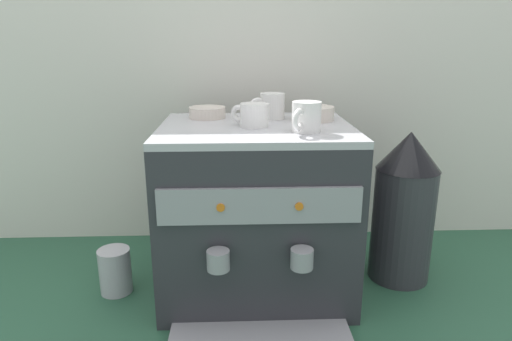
{
  "coord_description": "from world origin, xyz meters",
  "views": [
    {
      "loc": [
        -0.05,
        -1.22,
        0.73
      ],
      "look_at": [
        0.0,
        0.0,
        0.37
      ],
      "focal_mm": 31.11,
      "sensor_mm": 36.0,
      "label": 1
    }
  ],
  "objects_px": {
    "espresso_machine": "(256,210)",
    "milk_pitcher": "(115,271)",
    "ceramic_cup_2": "(271,106)",
    "coffee_grinder": "(404,207)",
    "ceramic_bowl_0": "(313,114)",
    "ceramic_cup_0": "(253,115)",
    "ceramic_cup_1": "(306,117)",
    "ceramic_bowl_1": "(207,113)"
  },
  "relations": [
    {
      "from": "espresso_machine",
      "to": "coffee_grinder",
      "type": "height_order",
      "value": "espresso_machine"
    },
    {
      "from": "ceramic_cup_1",
      "to": "ceramic_bowl_0",
      "type": "distance_m",
      "value": 0.18
    },
    {
      "from": "ceramic_cup_1",
      "to": "coffee_grinder",
      "type": "height_order",
      "value": "ceramic_cup_1"
    },
    {
      "from": "ceramic_cup_1",
      "to": "ceramic_bowl_1",
      "type": "relative_size",
      "value": 0.99
    },
    {
      "from": "espresso_machine",
      "to": "coffee_grinder",
      "type": "relative_size",
      "value": 1.17
    },
    {
      "from": "ceramic_bowl_1",
      "to": "milk_pitcher",
      "type": "distance_m",
      "value": 0.55
    },
    {
      "from": "espresso_machine",
      "to": "ceramic_cup_0",
      "type": "distance_m",
      "value": 0.28
    },
    {
      "from": "ceramic_bowl_0",
      "to": "milk_pitcher",
      "type": "bearing_deg",
      "value": -170.14
    },
    {
      "from": "ceramic_cup_0",
      "to": "ceramic_bowl_1",
      "type": "distance_m",
      "value": 0.2
    },
    {
      "from": "milk_pitcher",
      "to": "ceramic_cup_1",
      "type": "bearing_deg",
      "value": -7.79
    },
    {
      "from": "ceramic_cup_0",
      "to": "ceramic_bowl_0",
      "type": "height_order",
      "value": "ceramic_cup_0"
    },
    {
      "from": "espresso_machine",
      "to": "ceramic_bowl_0",
      "type": "distance_m",
      "value": 0.33
    },
    {
      "from": "ceramic_cup_1",
      "to": "ceramic_cup_2",
      "type": "height_order",
      "value": "ceramic_cup_1"
    },
    {
      "from": "ceramic_bowl_1",
      "to": "milk_pitcher",
      "type": "xyz_separation_m",
      "value": [
        -0.28,
        -0.15,
        -0.45
      ]
    },
    {
      "from": "espresso_machine",
      "to": "ceramic_cup_0",
      "type": "xyz_separation_m",
      "value": [
        -0.01,
        -0.01,
        0.28
      ]
    },
    {
      "from": "espresso_machine",
      "to": "ceramic_bowl_1",
      "type": "bearing_deg",
      "value": 137.08
    },
    {
      "from": "ceramic_cup_2",
      "to": "coffee_grinder",
      "type": "xyz_separation_m",
      "value": [
        0.4,
        -0.07,
        -0.3
      ]
    },
    {
      "from": "ceramic_cup_2",
      "to": "milk_pitcher",
      "type": "xyz_separation_m",
      "value": [
        -0.47,
        -0.12,
        -0.47
      ]
    },
    {
      "from": "espresso_machine",
      "to": "ceramic_cup_1",
      "type": "bearing_deg",
      "value": -37.34
    },
    {
      "from": "ceramic_cup_0",
      "to": "ceramic_cup_2",
      "type": "relative_size",
      "value": 0.96
    },
    {
      "from": "espresso_machine",
      "to": "ceramic_cup_1",
      "type": "distance_m",
      "value": 0.33
    },
    {
      "from": "ceramic_cup_2",
      "to": "ceramic_cup_0",
      "type": "bearing_deg",
      "value": -116.35
    },
    {
      "from": "ceramic_cup_0",
      "to": "milk_pitcher",
      "type": "relative_size",
      "value": 0.78
    },
    {
      "from": "ceramic_bowl_1",
      "to": "ceramic_cup_0",
      "type": "bearing_deg",
      "value": -47.21
    },
    {
      "from": "ceramic_cup_0",
      "to": "ceramic_bowl_1",
      "type": "bearing_deg",
      "value": 132.79
    },
    {
      "from": "ceramic_cup_2",
      "to": "milk_pitcher",
      "type": "bearing_deg",
      "value": -165.12
    },
    {
      "from": "espresso_machine",
      "to": "ceramic_bowl_0",
      "type": "xyz_separation_m",
      "value": [
        0.17,
        0.08,
        0.27
      ]
    },
    {
      "from": "ceramic_cup_0",
      "to": "ceramic_bowl_1",
      "type": "height_order",
      "value": "ceramic_cup_0"
    },
    {
      "from": "espresso_machine",
      "to": "milk_pitcher",
      "type": "xyz_separation_m",
      "value": [
        -0.42,
        -0.02,
        -0.18
      ]
    },
    {
      "from": "espresso_machine",
      "to": "ceramic_bowl_1",
      "type": "distance_m",
      "value": 0.33
    },
    {
      "from": "ceramic_cup_2",
      "to": "espresso_machine",
      "type": "bearing_deg",
      "value": -115.06
    },
    {
      "from": "espresso_machine",
      "to": "milk_pitcher",
      "type": "relative_size",
      "value": 4.05
    },
    {
      "from": "ceramic_bowl_0",
      "to": "milk_pitcher",
      "type": "distance_m",
      "value": 0.75
    },
    {
      "from": "ceramic_bowl_1",
      "to": "ceramic_cup_2",
      "type": "bearing_deg",
      "value": -8.41
    },
    {
      "from": "ceramic_cup_1",
      "to": "milk_pitcher",
      "type": "bearing_deg",
      "value": 172.21
    },
    {
      "from": "milk_pitcher",
      "to": "ceramic_bowl_0",
      "type": "bearing_deg",
      "value": 9.86
    },
    {
      "from": "ceramic_cup_2",
      "to": "ceramic_bowl_0",
      "type": "xyz_separation_m",
      "value": [
        0.12,
        -0.02,
        -0.02
      ]
    },
    {
      "from": "milk_pitcher",
      "to": "coffee_grinder",
      "type": "bearing_deg",
      "value": 3.47
    },
    {
      "from": "ceramic_bowl_1",
      "to": "coffee_grinder",
      "type": "distance_m",
      "value": 0.67
    },
    {
      "from": "ceramic_cup_2",
      "to": "coffee_grinder",
      "type": "distance_m",
      "value": 0.51
    },
    {
      "from": "ceramic_cup_2",
      "to": "ceramic_cup_1",
      "type": "bearing_deg",
      "value": -69.47
    },
    {
      "from": "coffee_grinder",
      "to": "milk_pitcher",
      "type": "xyz_separation_m",
      "value": [
        -0.87,
        -0.05,
        -0.17
      ]
    }
  ]
}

